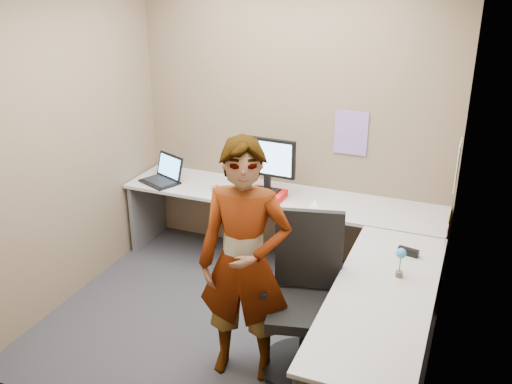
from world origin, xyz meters
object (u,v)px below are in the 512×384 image
at_px(monitor, 267,160).
at_px(person, 244,263).
at_px(desk, 306,245).
at_px(office_chair, 305,310).

bearing_deg(monitor, person, -72.41).
distance_m(monitor, person, 1.47).
bearing_deg(desk, monitor, 136.45).
xyz_separation_m(monitor, office_chair, (0.75, -1.21, -0.62)).
height_order(desk, monitor, monitor).
bearing_deg(desk, office_chair, -72.39).
distance_m(desk, person, 0.95).
xyz_separation_m(office_chair, person, (-0.38, -0.20, 0.40)).
relative_size(office_chair, person, 0.66).
relative_size(desk, monitor, 5.72).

